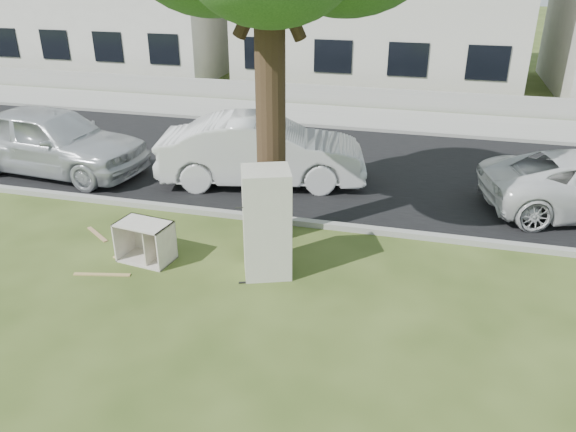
% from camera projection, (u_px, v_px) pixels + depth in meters
% --- Properties ---
extents(ground, '(120.00, 120.00, 0.00)m').
position_uv_depth(ground, '(266.00, 286.00, 9.44)').
color(ground, '#324217').
extents(road, '(120.00, 7.00, 0.01)m').
position_uv_depth(road, '(331.00, 167.00, 14.69)').
color(road, black).
rests_on(road, ground).
extents(kerb_near, '(120.00, 0.18, 0.12)m').
position_uv_depth(kerb_near, '(300.00, 225.00, 11.59)').
color(kerb_near, gray).
rests_on(kerb_near, ground).
extents(kerb_far, '(120.00, 0.18, 0.12)m').
position_uv_depth(kerb_far, '(352.00, 130.00, 17.81)').
color(kerb_far, gray).
rests_on(kerb_far, ground).
extents(sidewalk, '(120.00, 2.80, 0.01)m').
position_uv_depth(sidewalk, '(358.00, 118.00, 19.08)').
color(sidewalk, gray).
rests_on(sidewalk, ground).
extents(low_wall, '(120.00, 0.15, 0.70)m').
position_uv_depth(low_wall, '(365.00, 97.00, 20.33)').
color(low_wall, gray).
rests_on(low_wall, ground).
extents(fridge, '(1.00, 0.96, 1.91)m').
position_uv_depth(fridge, '(267.00, 223.00, 9.47)').
color(fridge, beige).
rests_on(fridge, ground).
extents(cabinet, '(1.03, 0.72, 0.74)m').
position_uv_depth(cabinet, '(145.00, 242.00, 10.11)').
color(cabinet, silver).
rests_on(cabinet, ground).
extents(plank_a, '(0.99, 0.29, 0.02)m').
position_uv_depth(plank_a, '(102.00, 275.00, 9.77)').
color(plank_a, '#A78D51').
rests_on(plank_a, ground).
extents(plank_b, '(0.71, 0.53, 0.02)m').
position_uv_depth(plank_b, '(97.00, 234.00, 11.17)').
color(plank_b, '#A78057').
rests_on(plank_b, ground).
extents(plank_c, '(0.30, 0.79, 0.02)m').
position_uv_depth(plank_c, '(130.00, 249.00, 10.61)').
color(plank_c, tan).
rests_on(plank_c, ground).
extents(car_center, '(5.14, 2.72, 1.61)m').
position_uv_depth(car_center, '(262.00, 151.00, 13.39)').
color(car_center, silver).
rests_on(car_center, ground).
extents(car_left, '(5.09, 2.42, 1.68)m').
position_uv_depth(car_left, '(51.00, 140.00, 14.06)').
color(car_left, '#B5B9BD').
rests_on(car_left, ground).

